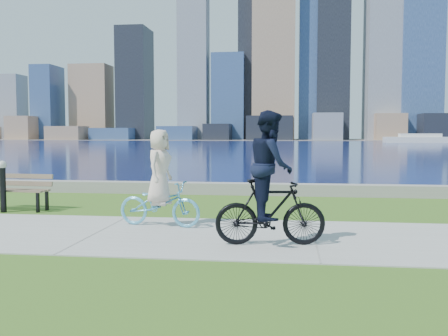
% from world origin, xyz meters
% --- Properties ---
extents(ground, '(320.00, 320.00, 0.00)m').
position_xyz_m(ground, '(0.00, 0.00, 0.00)').
color(ground, '#325917').
rests_on(ground, ground).
extents(concrete_path, '(80.00, 3.50, 0.02)m').
position_xyz_m(concrete_path, '(0.00, 0.00, 0.01)').
color(concrete_path, '#999A95').
rests_on(concrete_path, ground).
extents(seawall, '(90.00, 0.50, 0.35)m').
position_xyz_m(seawall, '(0.00, 6.20, 0.17)').
color(seawall, gray).
rests_on(seawall, ground).
extents(bay_water, '(320.00, 131.00, 0.01)m').
position_xyz_m(bay_water, '(0.00, 72.00, 0.00)').
color(bay_water, '#0C174E').
rests_on(bay_water, ground).
extents(far_shore, '(320.00, 30.00, 0.12)m').
position_xyz_m(far_shore, '(0.00, 130.00, 0.06)').
color(far_shore, slate).
rests_on(far_shore, ground).
extents(city_skyline, '(174.48, 21.55, 76.00)m').
position_xyz_m(city_skyline, '(11.59, 129.01, 24.94)').
color(city_skyline, '#8F7058').
rests_on(city_skyline, ground).
extents(ferry_far, '(13.33, 3.81, 1.81)m').
position_xyz_m(ferry_far, '(28.80, 92.66, 0.75)').
color(ferry_far, silver).
rests_on(ferry_far, ground).
extents(park_bench, '(1.72, 0.73, 0.87)m').
position_xyz_m(park_bench, '(-3.03, 2.50, 0.53)').
color(park_bench, black).
rests_on(park_bench, ground).
extents(bollard_lamp, '(0.20, 0.20, 1.22)m').
position_xyz_m(bollard_lamp, '(-3.15, 2.09, 0.70)').
color(bollard_lamp, black).
rests_on(bollard_lamp, ground).
extents(cyclist_woman, '(0.86, 1.79, 1.92)m').
position_xyz_m(cyclist_woman, '(0.99, 0.77, 0.73)').
color(cyclist_woman, '#5FBDE8').
rests_on(cyclist_woman, ground).
extents(cyclist_man, '(0.77, 1.86, 2.22)m').
position_xyz_m(cyclist_man, '(3.24, -0.65, 0.95)').
color(cyclist_man, black).
rests_on(cyclist_man, ground).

